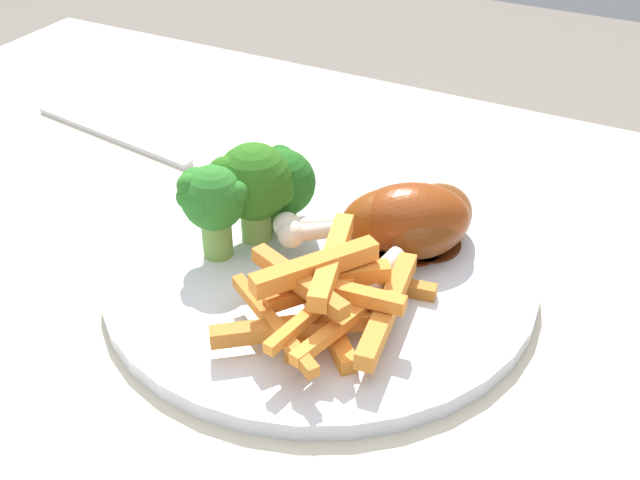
# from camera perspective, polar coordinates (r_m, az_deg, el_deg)

# --- Properties ---
(dining_table) EXTENTS (0.97, 0.77, 0.74)m
(dining_table) POSITION_cam_1_polar(r_m,az_deg,el_deg) (0.62, -6.16, -13.06)
(dining_table) COLOR beige
(dining_table) RESTS_ON ground_plane
(dinner_plate) EXTENTS (0.29, 0.29, 0.01)m
(dinner_plate) POSITION_cam_1_polar(r_m,az_deg,el_deg) (0.55, 0.00, -2.23)
(dinner_plate) COLOR silver
(dinner_plate) RESTS_ON dining_table
(broccoli_floret_front) EXTENTS (0.05, 0.06, 0.06)m
(broccoli_floret_front) POSITION_cam_1_polar(r_m,az_deg,el_deg) (0.57, -3.11, 4.13)
(broccoli_floret_front) COLOR #73A54D
(broccoli_floret_front) RESTS_ON dinner_plate
(broccoli_floret_middle) EXTENTS (0.06, 0.05, 0.07)m
(broccoli_floret_middle) POSITION_cam_1_polar(r_m,az_deg,el_deg) (0.55, -4.64, 4.03)
(broccoli_floret_middle) COLOR #84B351
(broccoli_floret_middle) RESTS_ON dinner_plate
(broccoli_floret_back) EXTENTS (0.05, 0.04, 0.07)m
(broccoli_floret_back) POSITION_cam_1_polar(r_m,az_deg,el_deg) (0.54, -7.77, 2.87)
(broccoli_floret_back) COLOR #79AC4B
(broccoli_floret_back) RESTS_ON dinner_plate
(carrot_fries_pile) EXTENTS (0.11, 0.13, 0.05)m
(carrot_fries_pile) POSITION_cam_1_polar(r_m,az_deg,el_deg) (0.49, 0.64, -3.91)
(carrot_fries_pile) COLOR orange
(carrot_fries_pile) RESTS_ON dinner_plate
(chicken_drumstick_near) EXTENTS (0.13, 0.10, 0.05)m
(chicken_drumstick_near) POSITION_cam_1_polar(r_m,az_deg,el_deg) (0.55, 6.04, 1.48)
(chicken_drumstick_near) COLOR #5F210A
(chicken_drumstick_near) RESTS_ON dinner_plate
(chicken_drumstick_far) EXTENTS (0.06, 0.13, 0.04)m
(chicken_drumstick_far) POSITION_cam_1_polar(r_m,az_deg,el_deg) (0.56, 7.53, 1.16)
(chicken_drumstick_far) COLOR #4E1F09
(chicken_drumstick_far) RESTS_ON dinner_plate
(chicken_drumstick_extra) EXTENTS (0.11, 0.10, 0.04)m
(chicken_drumstick_extra) POSITION_cam_1_polar(r_m,az_deg,el_deg) (0.56, 4.83, 1.41)
(chicken_drumstick_extra) COLOR #5D2309
(chicken_drumstick_extra) RESTS_ON dinner_plate
(fork) EXTENTS (0.19, 0.04, 0.00)m
(fork) POSITION_cam_1_polar(r_m,az_deg,el_deg) (0.76, -14.54, 7.23)
(fork) COLOR silver
(fork) RESTS_ON dining_table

